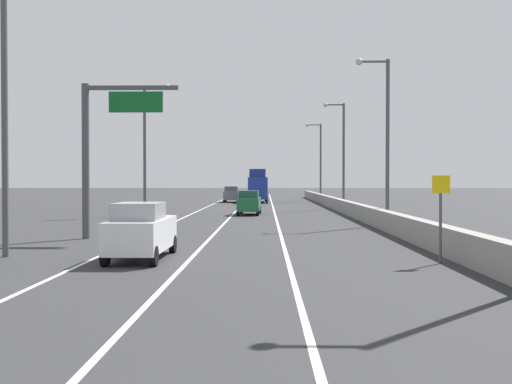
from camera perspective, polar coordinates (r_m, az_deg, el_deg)
The scene contains 16 objects.
ground_plane at distance 67.82m, azimuth 0.27°, elevation -1.31°, with size 320.00×320.00×0.00m, color #2D2D30.
lane_stripe_left at distance 59.16m, azimuth -5.16°, elevation -1.66°, with size 0.16×130.00×0.00m, color silver.
lane_stripe_center at distance 58.89m, azimuth -1.77°, elevation -1.67°, with size 0.16×130.00×0.00m, color silver.
lane_stripe_right at distance 58.84m, azimuth 1.64°, elevation -1.68°, with size 0.16×130.00×0.00m, color silver.
jersey_barrier_right at distance 44.35m, azimuth 9.76°, elevation -1.89°, with size 0.60×120.00×1.10m, color gray.
overhead_sign_gantry at distance 31.04m, azimuth -14.04°, elevation 4.54°, with size 4.68×0.36×7.50m.
speed_advisory_sign at distance 22.00m, azimuth 16.57°, elevation -1.77°, with size 0.60×0.11×3.00m.
lamp_post_right_second at distance 39.87m, azimuth 11.62°, elevation 5.60°, with size 2.14×0.44×10.47m.
lamp_post_right_third at distance 61.81m, azimuth 7.80°, elevation 4.00°, with size 2.14×0.44×10.47m.
lamp_post_right_fourth at distance 83.87m, azimuth 5.77°, elevation 3.24°, with size 2.14×0.44×10.47m.
lamp_post_left_near at distance 24.87m, azimuth -21.52°, elevation 8.28°, with size 2.14×0.44×10.47m.
lamp_post_left_mid at distance 50.48m, azimuth -9.89°, elevation 4.65°, with size 2.14×0.44×10.47m.
car_white_0 at distance 22.72m, azimuth -10.47°, elevation -3.52°, with size 1.89×4.80×2.05m.
car_gray_1 at distance 80.09m, azimuth -2.27°, elevation -0.21°, with size 1.91×4.53×2.05m.
car_green_2 at distance 50.99m, azimuth -0.63°, elevation -0.98°, with size 1.94×4.56×2.00m.
box_truck at distance 79.77m, azimuth 0.14°, elevation 0.47°, with size 2.64×8.88×4.30m.
Camera 1 is at (0.71, -3.76, 2.84)m, focal length 43.65 mm.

